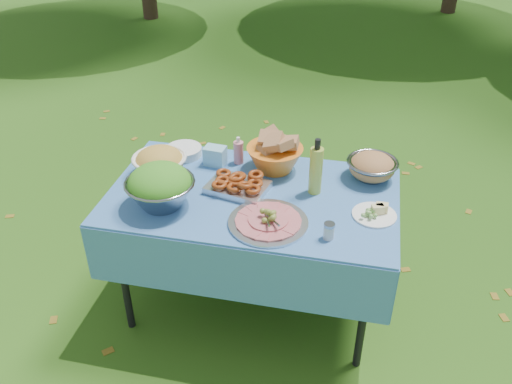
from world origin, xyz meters
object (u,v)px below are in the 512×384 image
(plate_stack, at_px, (184,151))
(bread_bowl, at_px, (275,153))
(oil_bottle, at_px, (316,166))
(picnic_table, at_px, (253,252))
(salad_bowl, at_px, (160,186))
(pasta_bowl_steel, at_px, (372,166))
(charcuterie_platter, at_px, (268,216))

(plate_stack, bearing_deg, bread_bowl, -4.66)
(bread_bowl, bearing_deg, oil_bottle, -36.62)
(picnic_table, height_order, bread_bowl, bread_bowl)
(salad_bowl, bearing_deg, pasta_bowl_steel, 25.83)
(picnic_table, height_order, oil_bottle, oil_bottle)
(picnic_table, xyz_separation_m, salad_bowl, (-0.41, -0.19, 0.49))
(plate_stack, relative_size, oil_bottle, 0.67)
(picnic_table, relative_size, charcuterie_platter, 3.85)
(plate_stack, xyz_separation_m, pasta_bowl_steel, (1.05, -0.02, 0.05))
(pasta_bowl_steel, bearing_deg, oil_bottle, -144.08)
(bread_bowl, relative_size, charcuterie_platter, 0.80)
(salad_bowl, xyz_separation_m, charcuterie_platter, (0.54, -0.04, -0.07))
(salad_bowl, distance_m, bread_bowl, 0.66)
(plate_stack, bearing_deg, salad_bowl, -83.77)
(picnic_table, relative_size, salad_bowl, 4.35)
(salad_bowl, bearing_deg, plate_stack, 96.23)
(bread_bowl, distance_m, oil_bottle, 0.30)
(plate_stack, bearing_deg, oil_bottle, -16.07)
(pasta_bowl_steel, bearing_deg, salad_bowl, -154.17)
(picnic_table, bearing_deg, charcuterie_platter, -60.90)
(picnic_table, height_order, pasta_bowl_steel, pasta_bowl_steel)
(plate_stack, relative_size, charcuterie_platter, 0.53)
(oil_bottle, bearing_deg, salad_bowl, -158.61)
(plate_stack, height_order, bread_bowl, bread_bowl)
(salad_bowl, distance_m, charcuterie_platter, 0.55)
(picnic_table, distance_m, pasta_bowl_steel, 0.79)
(plate_stack, relative_size, bread_bowl, 0.66)
(pasta_bowl_steel, distance_m, oil_bottle, 0.35)
(pasta_bowl_steel, xyz_separation_m, charcuterie_platter, (-0.45, -0.52, -0.03))
(oil_bottle, bearing_deg, charcuterie_platter, -119.27)
(charcuterie_platter, relative_size, oil_bottle, 1.26)
(salad_bowl, distance_m, oil_bottle, 0.77)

